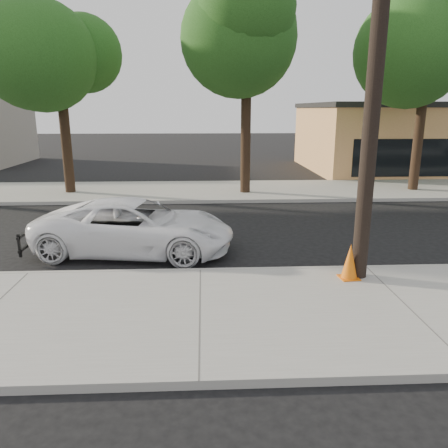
{
  "coord_description": "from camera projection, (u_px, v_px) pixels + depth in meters",
  "views": [
    {
      "loc": [
        0.1,
        -11.85,
        3.84
      ],
      "look_at": [
        0.61,
        -1.14,
        1.0
      ],
      "focal_mm": 35.0,
      "sensor_mm": 36.0,
      "label": 1
    }
  ],
  "objects": [
    {
      "name": "far_sidewalk",
      "position": [
        201.0,
        191.0,
        20.61
      ],
      "size": [
        90.0,
        5.0,
        0.15
      ],
      "primitive_type": "cube",
      "color": "gray",
      "rests_on": "ground"
    },
    {
      "name": "police_cruiser",
      "position": [
        136.0,
        227.0,
        11.83
      ],
      "size": [
        5.59,
        3.15,
        1.48
      ],
      "primitive_type": "imported",
      "rotation": [
        0.0,
        0.0,
        1.43
      ],
      "color": "white",
      "rests_on": "ground"
    },
    {
      "name": "utility_pole",
      "position": [
        376.0,
        65.0,
        8.77
      ],
      "size": [
        1.4,
        0.34,
        9.0
      ],
      "color": "black",
      "rests_on": "near_sidewalk"
    },
    {
      "name": "traffic_cone",
      "position": [
        350.0,
        262.0,
        9.71
      ],
      "size": [
        0.45,
        0.45,
        0.8
      ],
      "rotation": [
        0.0,
        0.0,
        0.1
      ],
      "color": "orange",
      "rests_on": "near_sidewalk"
    },
    {
      "name": "tree_b",
      "position": [
        61.0,
        52.0,
        18.36
      ],
      "size": [
        4.34,
        4.2,
        8.45
      ],
      "color": "black",
      "rests_on": "far_sidewalk"
    },
    {
      "name": "tree_c",
      "position": [
        253.0,
        32.0,
        18.13
      ],
      "size": [
        4.96,
        4.8,
        9.55
      ],
      "color": "black",
      "rests_on": "far_sidewalk"
    },
    {
      "name": "curb_near",
      "position": [
        200.0,
        272.0,
        10.37
      ],
      "size": [
        90.0,
        0.12,
        0.16
      ],
      "primitive_type": "cube",
      "color": "#9E9B93",
      "rests_on": "ground"
    },
    {
      "name": "tree_d",
      "position": [
        434.0,
        49.0,
        18.94
      ],
      "size": [
        4.5,
        4.35,
        8.75
      ],
      "color": "black",
      "rests_on": "far_sidewalk"
    },
    {
      "name": "ground",
      "position": [
        201.0,
        248.0,
        12.42
      ],
      "size": [
        120.0,
        120.0,
        0.0
      ],
      "primitive_type": "plane",
      "color": "black",
      "rests_on": "ground"
    },
    {
      "name": "near_sidewalk",
      "position": [
        200.0,
        314.0,
        8.25
      ],
      "size": [
        90.0,
        4.4,
        0.15
      ],
      "primitive_type": "cube",
      "color": "gray",
      "rests_on": "ground"
    }
  ]
}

